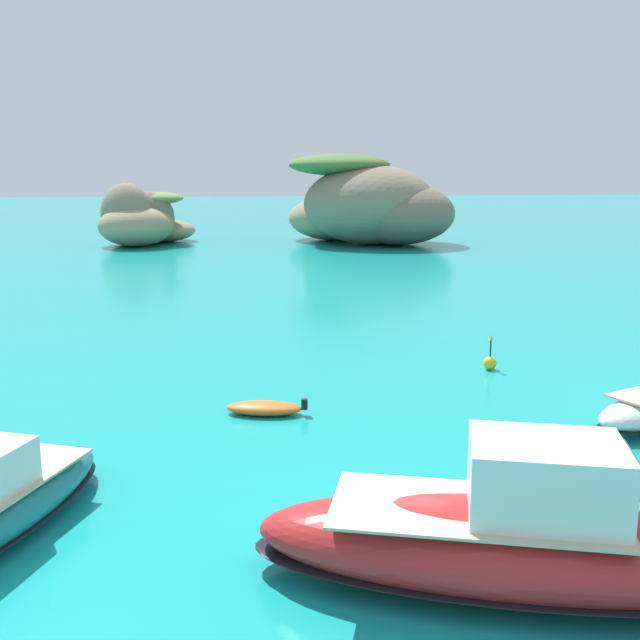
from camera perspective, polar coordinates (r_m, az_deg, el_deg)
ground_plane at (r=18.24m, az=4.64°, el=-15.74°), size 400.00×400.00×0.00m
islet_large at (r=83.84m, az=3.96°, el=8.56°), size 19.03×20.56×9.72m
islet_small at (r=83.98m, az=-13.45°, el=7.34°), size 12.51×15.07×6.65m
motorboat_red at (r=16.10m, az=14.76°, el=-15.84°), size 11.15×6.10×3.14m
dinghy_tender at (r=26.03m, az=-4.24°, el=-6.67°), size 2.87×1.60×0.58m
channel_buoy at (r=32.27m, az=12.77°, el=-3.11°), size 0.56×0.56×1.48m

